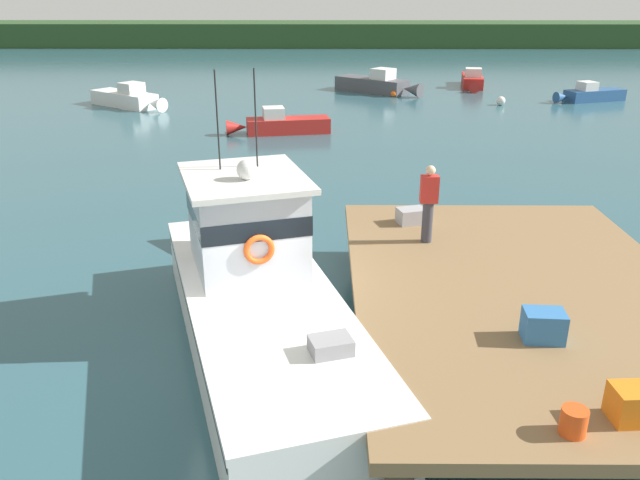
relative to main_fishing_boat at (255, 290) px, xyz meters
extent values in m
plane|color=#2D5660|center=(-0.03, -0.25, -1.01)|extent=(200.00, 200.00, 0.00)
cylinder|color=#4C3D2D|center=(2.17, 3.85, -0.51)|extent=(0.36, 0.36, 1.00)
cylinder|color=#4C3D2D|center=(7.37, 3.85, -0.51)|extent=(0.36, 0.36, 1.00)
cube|color=olive|center=(4.77, -0.25, 0.09)|extent=(6.00, 9.00, 0.20)
cube|color=white|center=(0.17, -0.54, -0.46)|extent=(4.78, 8.38, 1.10)
cone|color=white|center=(-1.30, 4.14, -0.46)|extent=(1.59, 2.05, 1.10)
cube|color=black|center=(0.17, -0.54, -0.01)|extent=(4.75, 8.23, 0.12)
cube|color=white|center=(0.17, -0.54, 0.15)|extent=(4.82, 8.39, 0.12)
cube|color=silver|center=(-0.19, 0.61, 0.99)|extent=(2.47, 2.67, 1.80)
cube|color=black|center=(-0.19, 0.61, 1.31)|extent=(2.50, 2.69, 0.36)
cube|color=silver|center=(-0.19, 0.61, 1.94)|extent=(2.79, 3.03, 0.10)
sphere|color=white|center=(-0.10, 0.32, 2.17)|extent=(0.36, 0.36, 0.36)
cylinder|color=black|center=(-0.67, 0.98, 2.89)|extent=(0.03, 0.03, 1.80)
cylinder|color=black|center=(-0.01, 1.19, 2.89)|extent=(0.03, 0.03, 1.80)
cube|color=#939399|center=(1.35, -2.47, 0.27)|extent=(0.70, 0.60, 0.36)
torus|color=orange|center=(0.63, -3.33, 0.15)|extent=(0.70, 0.70, 0.12)
torus|color=#EA5119|center=(0.15, -0.48, 0.99)|extent=(0.55, 0.26, 0.54)
cube|color=orange|center=(5.07, -3.94, 0.42)|extent=(0.63, 0.48, 0.45)
cube|color=#9E9EA3|center=(3.20, 3.01, 0.36)|extent=(0.70, 0.59, 0.34)
cube|color=#3370B2|center=(4.54, -2.04, 0.43)|extent=(0.63, 0.48, 0.47)
cylinder|color=#E04C19|center=(4.22, -4.22, 0.36)|extent=(0.32, 0.32, 0.34)
cylinder|color=#383842|center=(3.38, 1.90, 0.62)|extent=(0.22, 0.22, 0.86)
cube|color=red|center=(3.38, 1.90, 1.33)|extent=(0.36, 0.22, 0.56)
sphere|color=beige|center=(3.38, 1.90, 1.72)|extent=(0.20, 0.20, 0.20)
cube|color=red|center=(-0.36, 17.81, -0.68)|extent=(3.80, 1.80, 0.66)
cone|color=red|center=(-2.61, 17.40, -0.68)|extent=(1.02, 0.82, 0.66)
cube|color=silver|center=(-0.99, 17.69, -0.09)|extent=(1.06, 1.08, 0.50)
cube|color=white|center=(-9.64, 24.47, -0.63)|extent=(4.15, 3.55, 0.76)
cone|color=white|center=(-7.54, 22.92, -0.63)|extent=(1.29, 1.23, 0.76)
cube|color=silver|center=(-9.05, 24.04, 0.04)|extent=(1.47, 1.48, 0.57)
cube|color=#4C4C51|center=(4.15, 29.52, -0.59)|extent=(4.52, 4.07, 0.84)
cone|color=#4C4C51|center=(6.39, 27.68, -0.59)|extent=(1.43, 1.39, 0.84)
cube|color=silver|center=(4.78, 29.00, 0.15)|extent=(1.64, 1.65, 0.63)
cube|color=red|center=(10.84, 31.93, -0.66)|extent=(1.85, 4.01, 0.70)
cone|color=red|center=(10.44, 29.55, -0.66)|extent=(0.85, 1.07, 0.70)
cube|color=silver|center=(10.73, 31.26, -0.04)|extent=(1.13, 1.11, 0.53)
cube|color=#285184|center=(16.62, 26.37, -0.69)|extent=(3.64, 2.16, 0.63)
cone|color=#285184|center=(14.56, 25.68, -0.69)|extent=(1.02, 0.88, 0.63)
cube|color=silver|center=(16.04, 26.18, -0.14)|extent=(1.10, 1.11, 0.47)
sphere|color=#EA5B19|center=(5.32, 27.61, -0.82)|extent=(0.37, 0.37, 0.37)
sphere|color=silver|center=(10.93, 24.92, -0.77)|extent=(0.48, 0.48, 0.48)
cube|color=#284723|center=(-0.03, 61.75, 0.19)|extent=(120.00, 8.00, 2.40)
camera|label=1|loc=(1.25, -10.45, 5.18)|focal=35.84mm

